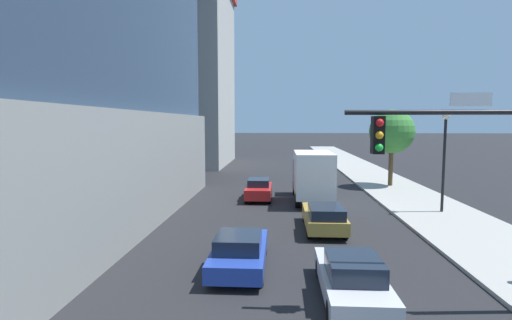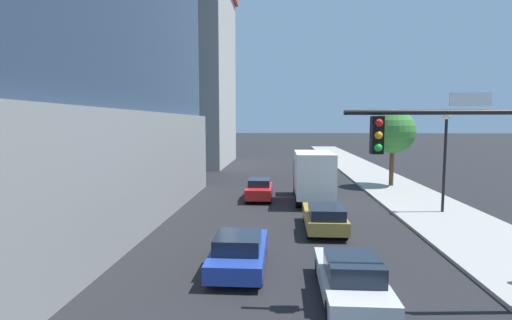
{
  "view_description": "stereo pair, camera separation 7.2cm",
  "coord_description": "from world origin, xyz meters",
  "px_view_note": "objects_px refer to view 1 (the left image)",
  "views": [
    {
      "loc": [
        -0.53,
        -6.33,
        5.35
      ],
      "look_at": [
        -1.61,
        11.32,
        3.65
      ],
      "focal_mm": 27.28,
      "sensor_mm": 36.0,
      "label": 1
    },
    {
      "loc": [
        -0.45,
        -6.33,
        5.35
      ],
      "look_at": [
        -1.61,
        11.32,
        3.65
      ],
      "focal_mm": 27.28,
      "sensor_mm": 36.0,
      "label": 2
    }
  ],
  "objects_px": {
    "street_tree": "(392,132)",
    "car_blue": "(239,251)",
    "car_gold": "(324,217)",
    "car_red": "(259,189)",
    "traffic_light_pole": "(468,160)",
    "construction_building": "(176,55)",
    "box_truck": "(312,174)",
    "street_lamp": "(445,147)",
    "car_silver": "(352,277)"
  },
  "relations": [
    {
      "from": "car_silver",
      "to": "car_gold",
      "type": "distance_m",
      "value": 7.45
    },
    {
      "from": "car_red",
      "to": "box_truck",
      "type": "relative_size",
      "value": 0.61
    },
    {
      "from": "box_truck",
      "to": "street_lamp",
      "type": "bearing_deg",
      "value": -23.62
    },
    {
      "from": "car_red",
      "to": "car_gold",
      "type": "relative_size",
      "value": 0.87
    },
    {
      "from": "construction_building",
      "to": "car_silver",
      "type": "xyz_separation_m",
      "value": [
        15.57,
        -38.44,
        -13.27
      ]
    },
    {
      "from": "traffic_light_pole",
      "to": "street_tree",
      "type": "height_order",
      "value": "street_tree"
    },
    {
      "from": "street_tree",
      "to": "car_gold",
      "type": "relative_size",
      "value": 1.37
    },
    {
      "from": "street_lamp",
      "to": "traffic_light_pole",
      "type": "bearing_deg",
      "value": -109.77
    },
    {
      "from": "car_silver",
      "to": "traffic_light_pole",
      "type": "bearing_deg",
      "value": -10.44
    },
    {
      "from": "car_red",
      "to": "box_truck",
      "type": "distance_m",
      "value": 3.87
    },
    {
      "from": "box_truck",
      "to": "car_gold",
      "type": "bearing_deg",
      "value": -90.0
    },
    {
      "from": "car_blue",
      "to": "street_lamp",
      "type": "bearing_deg",
      "value": 40.32
    },
    {
      "from": "car_red",
      "to": "box_truck",
      "type": "bearing_deg",
      "value": -7.94
    },
    {
      "from": "box_truck",
      "to": "street_tree",
      "type": "bearing_deg",
      "value": 42.36
    },
    {
      "from": "car_silver",
      "to": "box_truck",
      "type": "bearing_deg",
      "value": 90.0
    },
    {
      "from": "car_red",
      "to": "car_gold",
      "type": "xyz_separation_m",
      "value": [
        3.66,
        -7.79,
        0.0
      ]
    },
    {
      "from": "construction_building",
      "to": "traffic_light_pole",
      "type": "xyz_separation_m",
      "value": [
        18.56,
        -38.99,
        -9.61
      ]
    },
    {
      "from": "street_lamp",
      "to": "construction_building",
      "type": "bearing_deg",
      "value": 130.38
    },
    {
      "from": "construction_building",
      "to": "street_tree",
      "type": "distance_m",
      "value": 29.95
    },
    {
      "from": "car_red",
      "to": "car_blue",
      "type": "xyz_separation_m",
      "value": [
        0.0,
        -13.03,
        -0.05
      ]
    },
    {
      "from": "car_silver",
      "to": "street_lamp",
      "type": "bearing_deg",
      "value": 57.57
    },
    {
      "from": "traffic_light_pole",
      "to": "construction_building",
      "type": "bearing_deg",
      "value": 115.45
    },
    {
      "from": "car_silver",
      "to": "car_gold",
      "type": "bearing_deg",
      "value": 90.0
    },
    {
      "from": "construction_building",
      "to": "street_lamp",
      "type": "bearing_deg",
      "value": -49.62
    },
    {
      "from": "car_silver",
      "to": "box_truck",
      "type": "xyz_separation_m",
      "value": [
        0.0,
        14.73,
        1.22
      ]
    },
    {
      "from": "car_gold",
      "to": "car_blue",
      "type": "bearing_deg",
      "value": -124.9
    },
    {
      "from": "street_tree",
      "to": "car_silver",
      "type": "height_order",
      "value": "street_tree"
    },
    {
      "from": "car_blue",
      "to": "construction_building",
      "type": "bearing_deg",
      "value": 108.2
    },
    {
      "from": "car_blue",
      "to": "car_silver",
      "type": "bearing_deg",
      "value": -31.08
    },
    {
      "from": "car_gold",
      "to": "box_truck",
      "type": "distance_m",
      "value": 7.37
    },
    {
      "from": "traffic_light_pole",
      "to": "car_blue",
      "type": "bearing_deg",
      "value": 157.47
    },
    {
      "from": "street_tree",
      "to": "car_blue",
      "type": "bearing_deg",
      "value": -119.41
    },
    {
      "from": "car_gold",
      "to": "car_blue",
      "type": "xyz_separation_m",
      "value": [
        -3.66,
        -5.24,
        -0.05
      ]
    },
    {
      "from": "street_lamp",
      "to": "car_silver",
      "type": "relative_size",
      "value": 1.27
    },
    {
      "from": "car_gold",
      "to": "street_tree",
      "type": "bearing_deg",
      "value": 62.87
    },
    {
      "from": "car_blue",
      "to": "box_truck",
      "type": "relative_size",
      "value": 0.68
    },
    {
      "from": "construction_building",
      "to": "car_blue",
      "type": "height_order",
      "value": "construction_building"
    },
    {
      "from": "traffic_light_pole",
      "to": "street_tree",
      "type": "distance_m",
      "value": 22.03
    },
    {
      "from": "street_tree",
      "to": "car_silver",
      "type": "relative_size",
      "value": 1.37
    },
    {
      "from": "car_silver",
      "to": "car_blue",
      "type": "xyz_separation_m",
      "value": [
        -3.66,
        2.21,
        -0.0
      ]
    },
    {
      "from": "construction_building",
      "to": "car_blue",
      "type": "distance_m",
      "value": 40.39
    },
    {
      "from": "traffic_light_pole",
      "to": "street_lamp",
      "type": "distance_m",
      "value": 12.84
    },
    {
      "from": "street_tree",
      "to": "car_red",
      "type": "height_order",
      "value": "street_tree"
    },
    {
      "from": "street_tree",
      "to": "traffic_light_pole",
      "type": "bearing_deg",
      "value": -100.5
    },
    {
      "from": "street_tree",
      "to": "car_blue",
      "type": "distance_m",
      "value": 22.05
    },
    {
      "from": "traffic_light_pole",
      "to": "car_blue",
      "type": "height_order",
      "value": "traffic_light_pole"
    },
    {
      "from": "street_lamp",
      "to": "car_blue",
      "type": "xyz_separation_m",
      "value": [
        -10.98,
        -9.32,
        -3.29
      ]
    },
    {
      "from": "street_lamp",
      "to": "box_truck",
      "type": "relative_size",
      "value": 0.88
    },
    {
      "from": "street_tree",
      "to": "car_gold",
      "type": "xyz_separation_m",
      "value": [
        -7.0,
        -13.66,
        -3.9
      ]
    },
    {
      "from": "car_silver",
      "to": "box_truck",
      "type": "relative_size",
      "value": 0.7
    }
  ]
}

